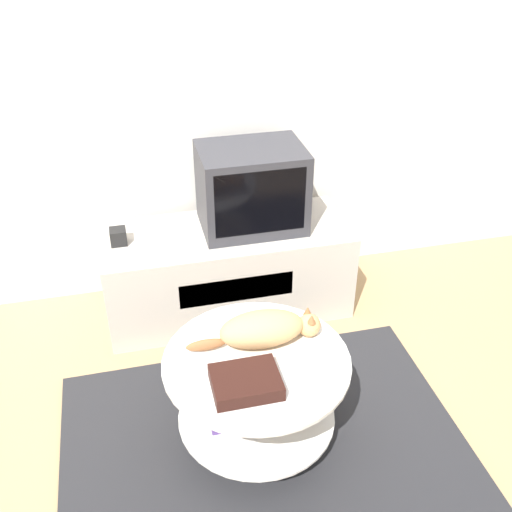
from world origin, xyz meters
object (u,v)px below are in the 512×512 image
(tv, at_px, (252,188))
(speaker, at_px, (118,236))
(cat, at_px, (265,329))
(dvd_box, at_px, (246,382))

(tv, height_order, speaker, tv)
(speaker, bearing_deg, cat, -58.03)
(tv, distance_m, cat, 0.94)
(dvd_box, height_order, cat, cat)
(speaker, bearing_deg, tv, 2.19)
(dvd_box, distance_m, cat, 0.28)
(tv, distance_m, dvd_box, 1.20)
(tv, bearing_deg, speaker, -177.81)
(speaker, xyz_separation_m, cat, (0.55, -0.88, -0.00))
(dvd_box, bearing_deg, cat, 60.65)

